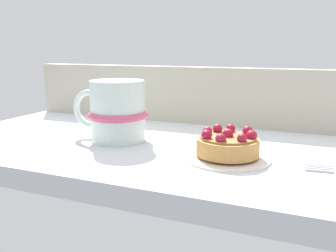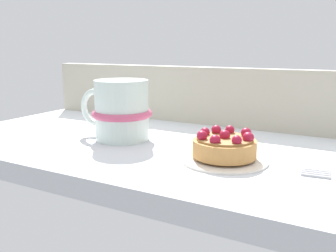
# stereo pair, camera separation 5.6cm
# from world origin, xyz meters

# --- Properties ---
(ground_plane) EXTENTS (0.89, 0.39, 0.03)m
(ground_plane) POSITION_xyz_m (0.00, 0.00, -0.02)
(ground_plane) COLOR silver
(window_rail_back) EXTENTS (0.87, 0.03, 0.12)m
(window_rail_back) POSITION_xyz_m (0.00, 0.18, 0.06)
(window_rail_back) COLOR #B2AD99
(window_rail_back) RESTS_ON ground_plane
(dessert_plate) EXTENTS (0.12, 0.12, 0.01)m
(dessert_plate) POSITION_xyz_m (0.07, -0.05, 0.00)
(dessert_plate) COLOR silver
(dessert_plate) RESTS_ON ground_plane
(raspberry_tart) EXTENTS (0.09, 0.09, 0.04)m
(raspberry_tart) POSITION_xyz_m (0.07, -0.05, 0.02)
(raspberry_tart) COLOR #B77F42
(raspberry_tart) RESTS_ON dessert_plate
(coffee_mug) EXTENTS (0.14, 0.10, 0.10)m
(coffee_mug) POSITION_xyz_m (-0.13, -0.01, 0.05)
(coffee_mug) COLOR silver
(coffee_mug) RESTS_ON ground_plane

